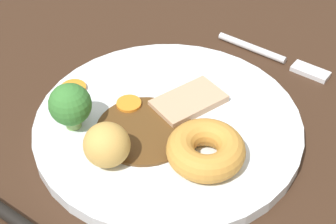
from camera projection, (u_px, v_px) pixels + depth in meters
dining_table at (145, 152)px, 50.96cm from camera, size 120.00×84.00×3.60cm
dinner_plate at (168, 124)px, 50.58cm from camera, size 28.03×28.03×1.40cm
gravy_pool at (139, 129)px, 48.76cm from camera, size 9.96×9.96×0.30cm
meat_slice_main at (189, 101)px, 51.64cm from camera, size 8.53×6.33×0.80cm
yorkshire_pudding at (206, 150)px, 44.97cm from camera, size 7.53×7.53×2.70cm
roast_potato_left at (109, 146)px, 44.30cm from camera, size 5.77×5.80×4.19cm
carrot_coin_front at (129, 105)px, 51.37cm from camera, size 2.68×2.68×0.61cm
carrot_coin_back at (72, 89)px, 53.51cm from camera, size 2.87×2.87×0.41cm
broccoli_floret at (70, 105)px, 47.45cm from camera, size 4.31×4.31×5.09cm
fork at (275, 57)px, 60.18cm from camera, size 2.16×15.29×0.90cm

